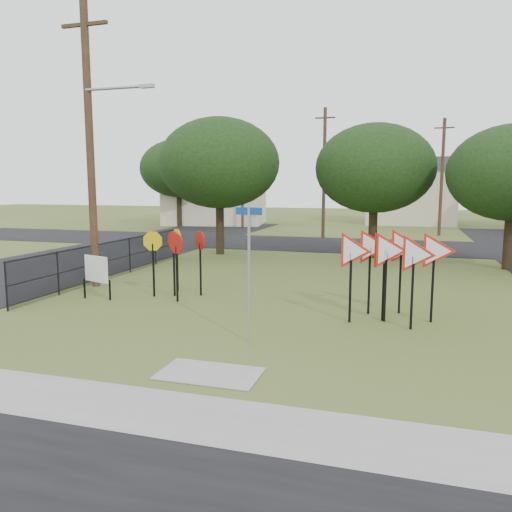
{
  "coord_description": "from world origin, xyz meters",
  "views": [
    {
      "loc": [
        3.6,
        -11.17,
        3.71
      ],
      "look_at": [
        -0.66,
        3.0,
        1.6
      ],
      "focal_mm": 35.0,
      "sensor_mm": 36.0,
      "label": 1
    }
  ],
  "objects_px": {
    "street_name_sign": "(249,267)",
    "info_board": "(96,270)",
    "yield_sign_cluster": "(391,254)",
    "stop_sign_cluster": "(176,247)"
  },
  "relations": [
    {
      "from": "yield_sign_cluster",
      "to": "street_name_sign",
      "type": "bearing_deg",
      "value": -136.64
    },
    {
      "from": "street_name_sign",
      "to": "info_board",
      "type": "height_order",
      "value": "street_name_sign"
    },
    {
      "from": "street_name_sign",
      "to": "info_board",
      "type": "distance_m",
      "value": 6.81
    },
    {
      "from": "yield_sign_cluster",
      "to": "info_board",
      "type": "xyz_separation_m",
      "value": [
        -9.25,
        -0.09,
        -0.89
      ]
    },
    {
      "from": "info_board",
      "to": "stop_sign_cluster",
      "type": "bearing_deg",
      "value": 27.51
    },
    {
      "from": "street_name_sign",
      "to": "yield_sign_cluster",
      "type": "height_order",
      "value": "street_name_sign"
    },
    {
      "from": "stop_sign_cluster",
      "to": "street_name_sign",
      "type": "bearing_deg",
      "value": -46.63
    },
    {
      "from": "stop_sign_cluster",
      "to": "yield_sign_cluster",
      "type": "bearing_deg",
      "value": -8.98
    },
    {
      "from": "stop_sign_cluster",
      "to": "info_board",
      "type": "bearing_deg",
      "value": -152.49
    },
    {
      "from": "stop_sign_cluster",
      "to": "yield_sign_cluster",
      "type": "height_order",
      "value": "yield_sign_cluster"
    }
  ]
}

